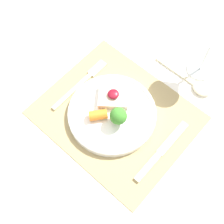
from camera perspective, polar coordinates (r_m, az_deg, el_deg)
The scene contains 8 objects.
ground_plane at distance 1.56m, azimuth 0.46°, elevation -12.37°, with size 8.00×8.00×0.00m, color #4C4742.
dining_table at distance 0.93m, azimuth 0.76°, elevation -2.64°, with size 1.42×1.22×0.74m.
placemat at distance 0.86m, azimuth 0.82°, elevation -0.58°, with size 0.40×0.34×0.00m, color #9E895B.
dinner_plate at distance 0.84m, azimuth 0.03°, elevation -0.09°, with size 0.24×0.24×0.07m.
fork at distance 0.91m, azimuth -5.24°, elevation 5.64°, with size 0.02×0.21×0.01m.
knife at distance 0.82m, azimuth 8.50°, elevation -7.71°, with size 0.02×0.21×0.01m.
spoon at distance 0.93m, azimuth 15.25°, elevation 4.74°, with size 0.19×0.05×0.02m.
wine_glass_near at distance 0.86m, azimuth 18.06°, elevation 12.56°, with size 0.09×0.09×0.19m.
Camera 1 is at (0.24, -0.28, 1.51)m, focal length 50.00 mm.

